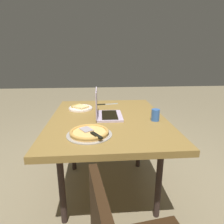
{
  "coord_description": "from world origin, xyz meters",
  "views": [
    {
      "loc": [
        -1.64,
        0.09,
        1.28
      ],
      "look_at": [
        -0.07,
        -0.03,
        0.81
      ],
      "focal_mm": 31.41,
      "sensor_mm": 36.0,
      "label": 1
    }
  ],
  "objects_px": {
    "dining_table": "(108,124)",
    "pizza_tray": "(89,133)",
    "pizza_plate": "(81,108)",
    "drink_cup": "(155,115)",
    "laptop": "(105,111)",
    "table_knife": "(105,104)"
  },
  "relations": [
    {
      "from": "dining_table",
      "to": "pizza_plate",
      "type": "bearing_deg",
      "value": 41.51
    },
    {
      "from": "dining_table",
      "to": "laptop",
      "type": "height_order",
      "value": "laptop"
    },
    {
      "from": "dining_table",
      "to": "table_knife",
      "type": "relative_size",
      "value": 5.31
    },
    {
      "from": "pizza_tray",
      "to": "pizza_plate",
      "type": "bearing_deg",
      "value": 9.38
    },
    {
      "from": "dining_table",
      "to": "pizza_tray",
      "type": "distance_m",
      "value": 0.41
    },
    {
      "from": "pizza_plate",
      "to": "drink_cup",
      "type": "bearing_deg",
      "value": -121.97
    },
    {
      "from": "pizza_tray",
      "to": "drink_cup",
      "type": "xyz_separation_m",
      "value": [
        0.26,
        -0.54,
        0.03
      ]
    },
    {
      "from": "pizza_plate",
      "to": "pizza_tray",
      "type": "distance_m",
      "value": 0.68
    },
    {
      "from": "laptop",
      "to": "table_knife",
      "type": "bearing_deg",
      "value": -2.11
    },
    {
      "from": "dining_table",
      "to": "table_knife",
      "type": "xyz_separation_m",
      "value": [
        0.46,
        0.01,
        0.06
      ]
    },
    {
      "from": "laptop",
      "to": "pizza_plate",
      "type": "relative_size",
      "value": 1.32
    },
    {
      "from": "laptop",
      "to": "pizza_plate",
      "type": "height_order",
      "value": "laptop"
    },
    {
      "from": "dining_table",
      "to": "pizza_plate",
      "type": "relative_size",
      "value": 5.46
    },
    {
      "from": "pizza_plate",
      "to": "table_knife",
      "type": "xyz_separation_m",
      "value": [
        0.16,
        -0.25,
        -0.01
      ]
    },
    {
      "from": "pizza_tray",
      "to": "table_knife",
      "type": "relative_size",
      "value": 1.28
    },
    {
      "from": "table_knife",
      "to": "drink_cup",
      "type": "relative_size",
      "value": 2.51
    },
    {
      "from": "pizza_plate",
      "to": "drink_cup",
      "type": "relative_size",
      "value": 2.44
    },
    {
      "from": "laptop",
      "to": "table_knife",
      "type": "height_order",
      "value": "laptop"
    },
    {
      "from": "pizza_plate",
      "to": "pizza_tray",
      "type": "relative_size",
      "value": 0.76
    },
    {
      "from": "dining_table",
      "to": "drink_cup",
      "type": "height_order",
      "value": "drink_cup"
    },
    {
      "from": "table_knife",
      "to": "laptop",
      "type": "bearing_deg",
      "value": 177.89
    },
    {
      "from": "laptop",
      "to": "drink_cup",
      "type": "bearing_deg",
      "value": -107.67
    }
  ]
}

